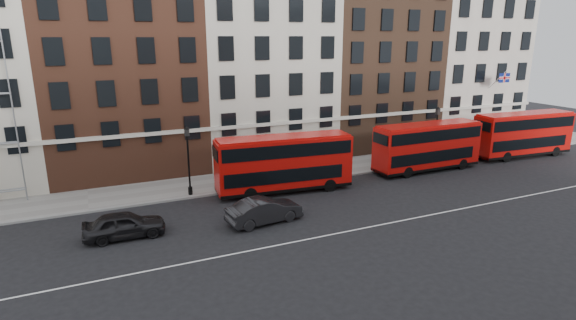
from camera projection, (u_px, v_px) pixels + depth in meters
name	position (u px, v px, depth m)	size (l,w,h in m)	color
ground	(354.00, 216.00, 30.57)	(120.00, 120.00, 0.00)	black
pavement	(291.00, 173.00, 39.80)	(80.00, 5.00, 0.15)	gray
kerb	(303.00, 181.00, 37.59)	(80.00, 0.30, 0.16)	gray
road_centre_line	(371.00, 227.00, 28.81)	(70.00, 0.12, 0.01)	white
building_terrace	(257.00, 53.00, 43.48)	(64.00, 11.95, 22.00)	beige
bus_b	(283.00, 162.00, 34.79)	(10.80, 3.54, 4.46)	red
bus_c	(427.00, 146.00, 40.34)	(10.38, 2.60, 4.35)	red
bus_d	(523.00, 133.00, 45.11)	(10.81, 3.26, 4.48)	red
car_rear	(124.00, 225.00, 27.11)	(1.92, 4.77, 1.63)	black
car_front	(265.00, 210.00, 29.29)	(1.76, 5.04, 1.66)	#242427
lamp_post_left	(188.00, 157.00, 33.52)	(0.44, 0.44, 5.33)	black
lamp_post_right	(436.00, 131.00, 42.71)	(0.44, 0.44, 5.33)	black
traffic_light	(494.00, 132.00, 45.51)	(0.25, 0.45, 3.27)	black
iron_railings	(281.00, 161.00, 41.58)	(6.60, 0.06, 1.00)	black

